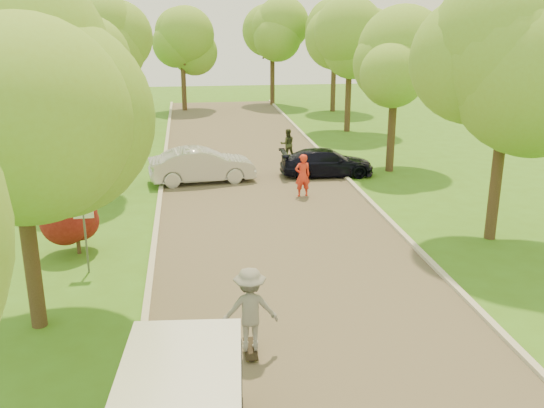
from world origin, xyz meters
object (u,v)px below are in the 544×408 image
street_sign (84,220)px  dark_sedan (327,162)px  silver_sedan (202,165)px  skateboarder (250,309)px  person_striped (303,175)px  longboard (250,349)px  person_olive (287,144)px

street_sign → dark_sedan: size_ratio=0.52×
street_sign → silver_sedan: 9.94m
street_sign → skateboarder: 6.41m
dark_sedan → silver_sedan: bearing=94.4°
street_sign → person_striped: street_sign is taller
longboard → skateboarder: size_ratio=0.52×
street_sign → person_striped: 9.89m
silver_sedan → skateboarder: size_ratio=2.44×
street_sign → silver_sedan: street_sign is taller
person_striped → person_olive: bearing=-101.5°
skateboarder → person_striped: 11.90m
skateboarder → person_olive: (3.80, 18.07, -0.30)m
silver_sedan → person_striped: (3.91, -2.76, 0.12)m
silver_sedan → skateboarder: (0.60, -14.18, 0.30)m
dark_sedan → person_olive: size_ratio=2.78×
dark_sedan → skateboarder: skateboarder is taller
dark_sedan → longboard: 15.33m
street_sign → skateboarder: (4.10, -4.91, -0.51)m
street_sign → person_olive: 15.37m
longboard → skateboarder: (0.00, 0.00, 0.95)m
dark_sedan → longboard: bearing=162.2°
dark_sedan → skateboarder: size_ratio=2.27×
dark_sedan → longboard: size_ratio=4.40×
silver_sedan → dark_sedan: 5.61m
skateboarder → person_striped: (3.31, 11.43, -0.18)m
person_striped → person_olive: 6.66m
skateboarder → street_sign: bearing=-49.2°
street_sign → longboard: bearing=-50.2°
longboard → dark_sedan: bearing=-108.1°
silver_sedan → dark_sedan: (5.60, 0.30, -0.14)m
longboard → person_striped: person_striped is taller
longboard → person_olive: person_olive is taller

